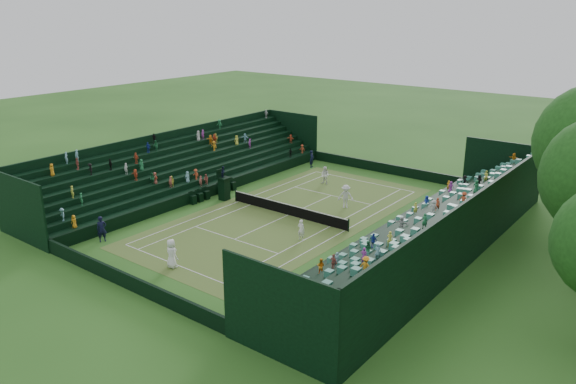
{
  "coord_description": "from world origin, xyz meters",
  "views": [
    {
      "loc": [
        26.28,
        -33.92,
        16.08
      ],
      "look_at": [
        0.0,
        0.0,
        2.0
      ],
      "focal_mm": 35.0,
      "sensor_mm": 36.0,
      "label": 1
    }
  ],
  "objects_px": {
    "player_near_west": "(172,254)",
    "player_near_east": "(301,230)",
    "player_far_west": "(325,175)",
    "tennis_net": "(288,209)",
    "umpire_chair": "(224,185)",
    "player_far_east": "(346,196)"
  },
  "relations": [
    {
      "from": "player_far_west",
      "to": "player_near_west",
      "type": "bearing_deg",
      "value": -83.79
    },
    {
      "from": "player_near_west",
      "to": "player_far_west",
      "type": "relative_size",
      "value": 1.14
    },
    {
      "from": "player_far_west",
      "to": "umpire_chair",
      "type": "bearing_deg",
      "value": -115.94
    },
    {
      "from": "player_near_west",
      "to": "player_near_east",
      "type": "distance_m",
      "value": 9.66
    },
    {
      "from": "player_near_west",
      "to": "player_far_west",
      "type": "distance_m",
      "value": 21.36
    },
    {
      "from": "umpire_chair",
      "to": "player_far_east",
      "type": "bearing_deg",
      "value": 26.31
    },
    {
      "from": "umpire_chair",
      "to": "player_near_west",
      "type": "bearing_deg",
      "value": -60.21
    },
    {
      "from": "player_near_east",
      "to": "umpire_chair",
      "type": "bearing_deg",
      "value": -19.84
    },
    {
      "from": "tennis_net",
      "to": "player_near_east",
      "type": "distance_m",
      "value": 5.22
    },
    {
      "from": "player_far_west",
      "to": "player_far_east",
      "type": "xyz_separation_m",
      "value": [
        5.14,
        -4.51,
        0.14
      ]
    },
    {
      "from": "player_near_west",
      "to": "player_far_east",
      "type": "height_order",
      "value": "player_far_east"
    },
    {
      "from": "tennis_net",
      "to": "player_near_east",
      "type": "relative_size",
      "value": 7.34
    },
    {
      "from": "player_far_west",
      "to": "tennis_net",
      "type": "bearing_deg",
      "value": -75.07
    },
    {
      "from": "player_near_west",
      "to": "player_far_west",
      "type": "bearing_deg",
      "value": -78.36
    },
    {
      "from": "tennis_net",
      "to": "player_near_east",
      "type": "xyz_separation_m",
      "value": [
        3.89,
        -3.46,
        0.27
      ]
    },
    {
      "from": "tennis_net",
      "to": "umpire_chair",
      "type": "distance_m",
      "value": 6.93
    },
    {
      "from": "tennis_net",
      "to": "player_far_east",
      "type": "distance_m",
      "value": 5.22
    },
    {
      "from": "tennis_net",
      "to": "player_far_west",
      "type": "relative_size",
      "value": 6.74
    },
    {
      "from": "tennis_net",
      "to": "player_near_west",
      "type": "height_order",
      "value": "player_near_west"
    },
    {
      "from": "player_near_west",
      "to": "player_near_east",
      "type": "relative_size",
      "value": 1.24
    },
    {
      "from": "umpire_chair",
      "to": "player_far_west",
      "type": "height_order",
      "value": "umpire_chair"
    },
    {
      "from": "umpire_chair",
      "to": "player_near_west",
      "type": "height_order",
      "value": "umpire_chair"
    }
  ]
}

